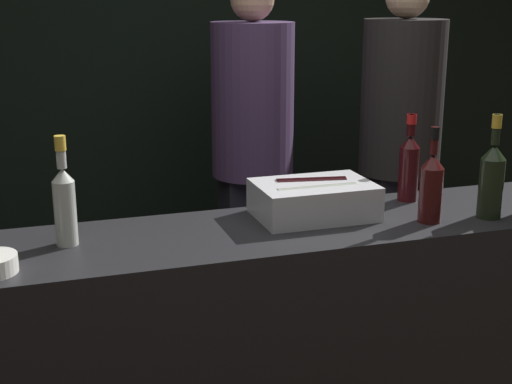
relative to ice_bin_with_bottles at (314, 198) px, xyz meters
name	(u,v)px	position (x,y,z in m)	size (l,w,h in m)	color
wall_back_chalkboard	(149,49)	(-0.23, 1.94, 0.38)	(6.40, 0.06, 2.80)	black
bar_counter	(258,359)	(-0.23, -0.07, -0.54)	(2.40, 0.51, 0.95)	black
ice_bin_with_bottles	(314,198)	(0.00, 0.00, 0.00)	(0.40, 0.28, 0.13)	silver
red_wine_bottle_black_foil	(431,185)	(0.35, -0.18, 0.06)	(0.08, 0.08, 0.33)	#380F0F
champagne_bottle	(492,178)	(0.57, -0.20, 0.08)	(0.08, 0.08, 0.36)	black
red_wine_bottle_tall	(409,165)	(0.41, 0.08, 0.07)	(0.07, 0.07, 0.33)	black
rose_wine_bottle	(64,201)	(-0.83, -0.04, 0.08)	(0.07, 0.07, 0.34)	#B2B7AD
person_in_hoodie	(253,142)	(0.14, 1.12, -0.03)	(0.41, 0.41, 1.78)	black
person_blond_tee	(400,140)	(0.84, 0.91, -0.02)	(0.40, 0.40, 1.80)	black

